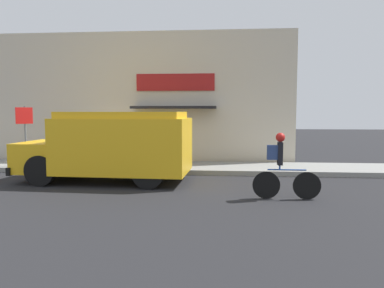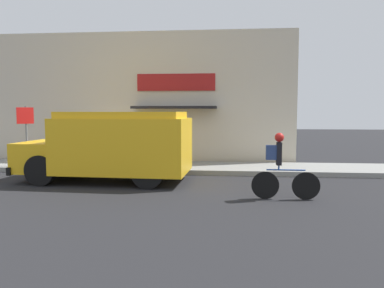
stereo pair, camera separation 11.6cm
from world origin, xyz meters
The scene contains 7 objects.
ground_plane centered at (0.00, 0.00, 0.00)m, with size 70.00×70.00×0.00m, color #232326.
sidewalk centered at (0.00, 1.18, 0.09)m, with size 28.00×2.37×0.18m.
storefront centered at (0.06, 2.62, 2.71)m, with size 14.22×1.08×5.43m.
school_bus centered at (0.83, -1.34, 1.14)m, with size 5.32×2.78×2.18m.
cyclist centered at (5.71, -3.25, 0.82)m, with size 1.68×0.23×1.66m.
stop_sign_post centered at (-3.02, 0.49, 1.66)m, with size 0.45×0.45×2.21m.
trash_bin centered at (-2.12, 1.86, 0.63)m, with size 0.57×0.57×0.90m.
Camera 1 is at (4.28, -12.63, 2.18)m, focal length 35.00 mm.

